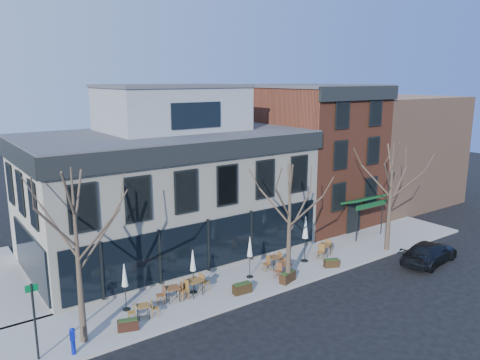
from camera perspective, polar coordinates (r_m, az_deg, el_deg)
ground at (r=29.00m, az=-3.94°, el=-11.42°), size 120.00×120.00×0.00m
sidewalk_front at (r=29.10m, az=3.90°, el=-11.16°), size 33.50×4.70×0.15m
corner_building at (r=31.78m, az=-8.78°, el=-0.43°), size 18.39×10.39×11.10m
red_brick_building at (r=39.00m, az=8.41°, el=3.30°), size 8.20×11.78×11.18m
bg_building at (r=47.16m, az=16.32°, el=3.70°), size 12.00×12.00×10.00m
tree_corner at (r=21.48m, az=-19.16°, el=-8.56°), size 3.93×3.98×7.92m
tree_mid at (r=26.42m, az=6.05°, el=-5.07°), size 3.50×3.55×7.04m
tree_right at (r=32.85m, az=17.88°, el=-1.73°), size 3.72×3.77×7.48m
sign_pole at (r=21.66m, az=-23.77°, el=-15.04°), size 0.50×0.10×3.40m
parked_sedan at (r=32.69m, az=22.10°, el=-8.20°), size 5.07×2.58×1.41m
call_box at (r=22.08m, az=-19.72°, el=-17.88°), size 0.26×0.25×1.25m
cafe_set_0 at (r=24.18m, az=-11.72°, el=-15.25°), size 1.58×0.77×0.81m
cafe_set_1 at (r=25.52m, az=-8.19°, el=-13.41°), size 1.83×0.84×0.94m
cafe_set_2 at (r=25.99m, az=-5.63°, el=-12.70°), size 2.04×0.92×1.05m
cafe_set_3 at (r=29.30m, az=4.18°, el=-9.83°), size 1.77×0.73×0.93m
cafe_set_4 at (r=28.48m, az=5.28°, el=-10.56°), size 1.74×0.98×0.90m
cafe_set_5 at (r=31.66m, az=10.29°, el=-8.23°), size 1.88×1.08×0.97m
umbrella_0 at (r=24.54m, az=-13.89°, el=-11.48°), size 0.40×0.40×2.48m
umbrella_1 at (r=25.75m, az=-5.77°, el=-10.00°), size 0.40×0.40×2.48m
umbrella_2 at (r=27.53m, az=1.21°, el=-8.39°), size 0.40×0.40×2.51m
umbrella_4 at (r=30.03m, az=7.98°, el=-6.05°), size 0.48×0.48×2.99m
planter_0 at (r=23.37m, az=-13.49°, el=-16.79°), size 1.04×0.68×0.54m
planter_1 at (r=26.18m, az=0.27°, el=-13.04°), size 1.09×0.51×0.59m
planter_2 at (r=27.63m, az=5.83°, el=-11.66°), size 1.19×0.73×0.62m
planter_3 at (r=30.05m, az=11.10°, el=-9.90°), size 1.02×0.74×0.53m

